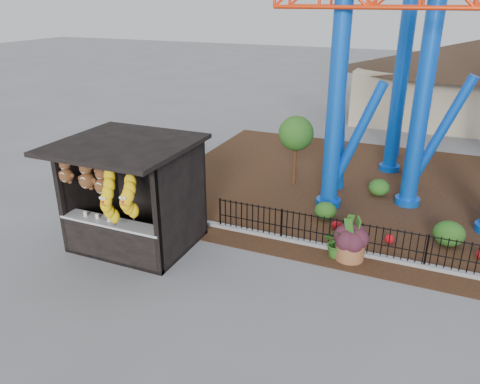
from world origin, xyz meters
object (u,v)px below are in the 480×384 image
at_px(roller_coaster, 477,5).
at_px(prize_booth, 129,198).
at_px(terracotta_planter, 350,250).
at_px(potted_plant, 338,242).

bearing_deg(roller_coaster, prize_booth, -137.94).
bearing_deg(terracotta_planter, potted_plant, 180.00).
bearing_deg(roller_coaster, potted_plant, -114.97).
distance_m(prize_booth, potted_plant, 5.91).
distance_m(prize_booth, roller_coaster, 11.97).
height_order(prize_booth, terracotta_planter, prize_booth).
relative_size(roller_coaster, potted_plant, 12.40).
distance_m(prize_booth, terracotta_planter, 6.26).
xyz_separation_m(roller_coaster, potted_plant, (-2.57, -5.53, -6.00)).
bearing_deg(potted_plant, prize_booth, -170.29).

